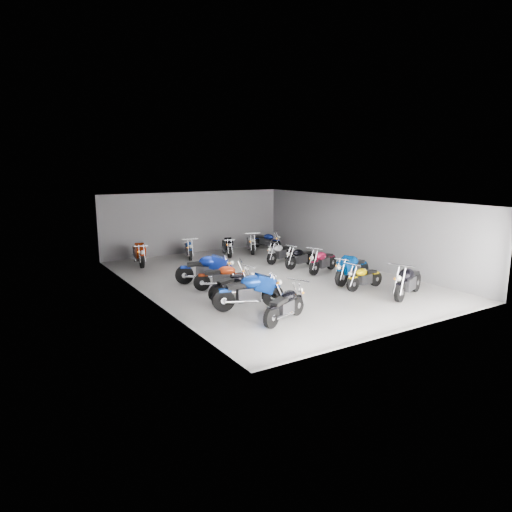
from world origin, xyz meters
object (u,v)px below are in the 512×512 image
Objects in this scene: motorcycle_left_d at (222,277)px; motorcycle_right_e at (301,257)px; motorcycle_back_d at (227,246)px; motorcycle_right_d at (323,261)px; motorcycle_right_a at (408,281)px; motorcycle_back_e at (251,243)px; motorcycle_left_e at (206,269)px; motorcycle_back_c at (189,249)px; motorcycle_right_b at (364,277)px; motorcycle_right_f at (280,253)px; motorcycle_back_a at (139,253)px; drain_grate at (274,282)px; motorcycle_left_a at (285,305)px; motorcycle_back_f at (266,241)px; motorcycle_right_c at (352,269)px; motorcycle_left_b at (249,292)px; motorcycle_left_c at (233,285)px.

motorcycle_left_d is 5.03m from motorcycle_right_e.
motorcycle_right_d is at bearing 124.98° from motorcycle_back_d.
motorcycle_right_e is (-0.31, 5.77, -0.09)m from motorcycle_right_a.
motorcycle_back_e is at bearing -159.46° from motorcycle_back_d.
motorcycle_back_c is at bearing -171.33° from motorcycle_left_e.
motorcycle_right_b is (-0.54, 1.56, -0.11)m from motorcycle_right_a.
motorcycle_right_f is 0.84× the size of motorcycle_back_a.
motorcycle_left_e is (-0.08, 1.17, 0.07)m from motorcycle_left_d.
drain_grate is 6.38m from motorcycle_back_e.
motorcycle_back_e is at bearing -167.88° from motorcycle_back_c.
motorcycle_right_b is (4.60, 1.38, -0.04)m from motorcycle_left_a.
motorcycle_back_c and motorcycle_back_f have the same top height.
motorcycle_right_c is at bearing 93.03° from motorcycle_left_d.
motorcycle_back_a is at bearing -159.65° from motorcycle_left_b.
motorcycle_back_a reaches higher than motorcycle_right_f.
motorcycle_right_c is 1.13× the size of motorcycle_right_d.
motorcycle_right_d is 5.77m from motorcycle_back_d.
motorcycle_left_a reaches higher than drain_grate.
motorcycle_right_f is at bearing -11.46° from motorcycle_right_d.
motorcycle_back_f is (0.96, 5.99, -0.03)m from motorcycle_right_d.
motorcycle_left_a is 0.87× the size of motorcycle_right_a.
motorcycle_left_a is at bearing 34.86° from motorcycle_back_f.
motorcycle_right_a reaches higher than motorcycle_right_f.
motorcycle_right_e is 0.99× the size of motorcycle_back_d.
motorcycle_back_a reaches higher than motorcycle_back_e.
motorcycle_left_e is 1.17× the size of motorcycle_right_b.
motorcycle_back_d is (-1.73, 5.50, -0.01)m from motorcycle_right_d.
motorcycle_back_c is (-3.45, 4.63, 0.00)m from motorcycle_right_e.
motorcycle_left_d is 0.86× the size of motorcycle_right_a.
motorcycle_right_a is at bearing 161.61° from motorcycle_right_d.
motorcycle_left_d is at bearing 53.53° from motorcycle_right_c.
motorcycle_right_d is at bearing 115.67° from motorcycle_left_d.
motorcycle_right_b is 0.82× the size of motorcycle_back_a.
motorcycle_left_e is 5.04m from motorcycle_right_f.
motorcycle_left_c is 6.12m from motorcycle_right_a.
motorcycle_back_d is (1.95, -0.39, 0.01)m from motorcycle_back_c.
motorcycle_left_c is 1.01× the size of motorcycle_right_f.
motorcycle_right_b is 9.04m from motorcycle_back_f.
motorcycle_left_a is 6.65m from motorcycle_right_d.
motorcycle_left_e is 1.12× the size of motorcycle_right_e.
motorcycle_back_e is (5.10, 8.33, -0.07)m from motorcycle_left_b.
motorcycle_right_f is (2.35, 2.95, 0.47)m from drain_grate.
motorcycle_right_d is at bearing 131.08° from motorcycle_left_b.
motorcycle_back_f is at bearing 135.11° from motorcycle_left_c.
motorcycle_left_b is at bearing 116.68° from motorcycle_right_e.
motorcycle_left_b is 4.89m from motorcycle_right_b.
motorcycle_left_b is at bearing 83.83° from motorcycle_back_d.
motorcycle_left_e reaches higher than drain_grate.
motorcycle_left_a is at bearing -2.40° from motorcycle_left_c.
motorcycle_back_f is (3.68, 6.27, 0.47)m from drain_grate.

